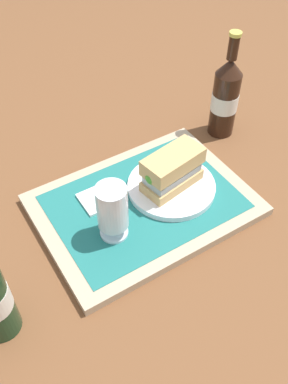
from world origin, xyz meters
The scene contains 8 objects.
ground_plane centered at (0.00, 0.00, 0.00)m, with size 3.00×3.00×0.00m, color brown.
tray centered at (0.00, 0.00, 0.01)m, with size 0.44×0.32×0.02m, color tan.
placemat centered at (0.00, 0.00, 0.02)m, with size 0.38×0.27×0.00m, color #1E6B66.
plate centered at (-0.07, 0.00, 0.03)m, with size 0.19×0.19×0.01m, color white.
sandwich centered at (-0.07, 0.00, 0.08)m, with size 0.14×0.09×0.08m.
beer_glass centered at (0.09, 0.04, 0.09)m, with size 0.06×0.06×0.12m.
napkin_folded centered at (0.07, -0.06, 0.02)m, with size 0.09×0.07×0.01m, color white.
second_bottle centered at (-0.31, -0.12, 0.10)m, with size 0.07×0.07×0.27m.
Camera 1 is at (0.32, 0.51, 0.69)m, focal length 39.70 mm.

